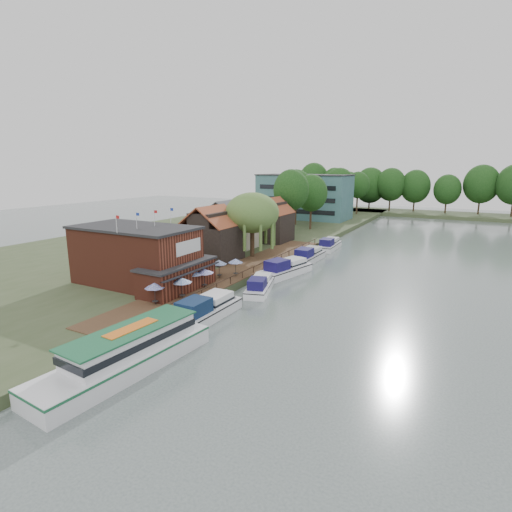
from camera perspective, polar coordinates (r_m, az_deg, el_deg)
The scene contains 29 objects.
ground at distance 44.50m, azimuth -0.60°, elevation -7.58°, with size 260.00×260.00×0.00m, color #495554.
land_bank at distance 88.68m, azimuth -6.55°, elevation 2.92°, with size 50.00×140.00×1.00m, color #384728.
quay_deck at distance 56.29m, azimuth -2.76°, elevation -2.12°, with size 6.00×50.00×0.10m, color #47301E.
quay_rail at distance 55.28m, azimuth -0.11°, elevation -1.89°, with size 0.20×49.00×1.00m, color black, non-canonical shape.
pub at distance 50.53m, azimuth -15.19°, elevation -0.07°, with size 20.00×11.00×7.30m, color maroon, non-canonical shape.
hotel_block at distance 114.87m, azimuth 6.90°, elevation 8.47°, with size 25.40×12.40×12.30m, color #38666B, non-canonical shape.
cottage_a at distance 62.44m, azimuth -6.40°, elevation 3.24°, with size 8.60×7.60×8.50m, color black, non-canonical shape.
cottage_b at distance 72.31m, azimuth -3.83°, elevation 4.57°, with size 9.60×8.60×8.50m, color beige, non-canonical shape.
cottage_c at distance 78.15m, azimuth 2.21°, elevation 5.20°, with size 7.60×7.60×8.50m, color black, non-canonical shape.
willow at distance 64.12m, azimuth -0.55°, elevation 4.43°, with size 8.60×8.60×10.43m, color #476B2D, non-canonical shape.
umbrella_0 at distance 43.60m, azimuth -14.25°, elevation -5.24°, with size 2.10×2.10×2.38m, color navy, non-canonical shape.
umbrella_1 at distance 44.94m, azimuth -10.53°, elevation -4.52°, with size 2.28×2.28×2.38m, color #1A4790, non-canonical shape.
umbrella_2 at distance 47.90m, azimuth -8.90°, elevation -3.38°, with size 2.08×2.08×2.38m, color #1C429A, non-canonical shape.
umbrella_3 at distance 48.44m, azimuth -7.40°, elevation -3.15°, with size 2.36×2.36×2.38m, color navy, non-canonical shape.
umbrella_4 at distance 52.55m, azimuth -5.29°, elevation -1.84°, with size 2.12×2.12×2.38m, color navy, non-canonical shape.
umbrella_5 at distance 53.20m, azimuth -2.94°, elevation -1.62°, with size 2.00×2.00×2.38m, color navy, non-canonical shape.
cruiser_0 at distance 41.75m, azimuth -7.11°, elevation -7.16°, with size 3.45×10.66×2.61m, color white, non-canonical shape.
cruiser_1 at distance 50.12m, azimuth 0.55°, elevation -3.94°, with size 2.91×9.00×2.15m, color white, non-canonical shape.
cruiser_2 at distance 57.79m, azimuth 4.29°, elevation -1.49°, with size 3.43×10.59×2.60m, color white, non-canonical shape.
cruiser_3 at distance 66.77m, azimuth 7.52°, elevation 0.31°, with size 3.28×10.14×2.47m, color silver, non-canonical shape.
cruiser_4 at distance 77.07m, azimuth 10.44°, elevation 1.81°, with size 3.10×9.61×2.32m, color white, non-canonical shape.
tour_boat at distance 32.87m, azimuth -18.24°, elevation -12.73°, with size 4.27×15.18×3.32m, color silver, non-canonical shape.
swan at distance 35.03m, azimuth -12.32°, elevation -13.33°, with size 0.44×0.44×0.44m, color white.
bank_tree_0 at distance 84.91m, azimuth 5.01°, elevation 7.58°, with size 7.46×7.46×13.87m, color #143811, non-canonical shape.
bank_tree_1 at distance 94.22m, azimuth 7.87°, elevation 7.65°, with size 7.41×7.41×12.67m, color #143811, non-canonical shape.
bank_tree_2 at distance 101.34m, azimuth 5.72°, elevation 8.35°, with size 8.28×8.28×13.73m, color #143811, non-canonical shape.
bank_tree_3 at distance 117.94m, azimuth 11.79°, elevation 8.84°, with size 8.55×8.55×14.08m, color #143811, non-canonical shape.
bank_tree_4 at distance 127.70m, azimuth 14.30°, elevation 8.72°, with size 7.05×7.05×12.92m, color #143811, non-canonical shape.
bank_tree_5 at distance 134.40m, azimuth 13.07°, elevation 8.95°, with size 7.02×7.02×12.83m, color #143811, non-canonical shape.
Camera 1 is at (20.35, -36.45, 15.41)m, focal length 28.00 mm.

